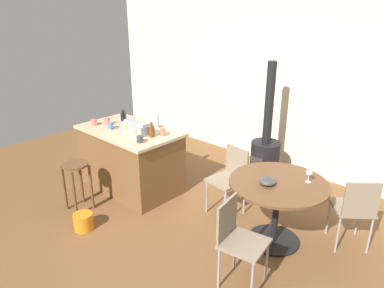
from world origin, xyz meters
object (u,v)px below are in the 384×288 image
bottle_0 (124,116)px  cup_1 (107,121)px  cup_0 (111,126)px  bottle_1 (123,118)px  wooden_stool (76,176)px  cup_2 (163,132)px  bottle_3 (157,121)px  cup_3 (140,139)px  plastic_bucket (83,222)px  serving_bowl (267,181)px  cup_4 (94,122)px  folding_chair_near (238,237)px  folding_chair_far (355,207)px  bottle_2 (152,131)px  folding_chair_left (230,176)px  toolbox (137,127)px  wine_glass (309,173)px  dining_table (277,196)px  wood_stove (265,153)px  kitchen_island (131,159)px

bottle_0 → cup_1: bottle_0 is taller
cup_0 → bottle_1: bearing=107.7°
wooden_stool → cup_2: cup_2 is taller
bottle_3 → cup_3: 0.60m
wooden_stool → cup_2: (0.56, 1.02, 0.48)m
cup_2 → plastic_bucket: (-0.12, -1.23, -0.86)m
wooden_stool → serving_bowl: 2.43m
cup_4 → serving_bowl: cup_4 is taller
wooden_stool → cup_4: bearing=128.1°
folding_chair_near → folding_chair_far: folding_chair_near is taller
cup_1 → cup_2: (0.94, 0.23, 0.00)m
serving_bowl → cup_1: bearing=-175.0°
serving_bowl → bottle_2: bearing=-175.9°
wooden_stool → cup_3: bearing=50.2°
folding_chair_left → toolbox: 1.42m
cup_0 → cup_4: bearing=-170.0°
cup_4 → wine_glass: 3.07m
cup_1 → cup_2: size_ratio=1.11×
cup_3 → cup_0: bearing=175.3°
cup_1 → wooden_stool: bearing=-64.4°
dining_table → wood_stove: wood_stove is taller
toolbox → plastic_bucket: bearing=-77.9°
kitchen_island → wooden_stool: kitchen_island is taller
folding_chair_left → bottle_2: (-1.00, -0.41, 0.47)m
bottle_2 → cup_1: bottle_2 is taller
dining_table → cup_4: 2.83m
toolbox → serving_bowl: bearing=4.4°
dining_table → cup_3: (-1.72, -0.49, 0.37)m
bottle_1 → cup_2: 0.83m
folding_chair_left → cup_0: (-1.66, -0.60, 0.43)m
bottle_1 → cup_4: size_ratio=1.70×
cup_4 → plastic_bucket: size_ratio=0.51×
folding_chair_left → cup_3: (-0.95, -0.66, 0.43)m
bottle_1 → bottle_3: 0.56m
cup_4 → plastic_bucket: cup_4 is taller
wooden_stool → wood_stove: (1.32, 2.40, -0.03)m
folding_chair_near → bottle_0: (-2.67, 0.76, 0.46)m
folding_chair_left → cup_0: 1.82m
bottle_1 → cup_2: bottle_1 is taller
wood_stove → plastic_bucket: wood_stove is taller
wood_stove → cup_1: (-1.69, -1.62, 0.51)m
serving_bowl → plastic_bucket: 2.24m
cup_3 → wine_glass: bearing=20.0°
dining_table → bottle_2: bottle_2 is taller
dining_table → cup_3: size_ratio=9.00×
cup_3 → plastic_bucket: 1.21m
kitchen_island → wood_stove: (1.30, 1.54, -0.01)m
kitchen_island → dining_table: bearing=6.8°
folding_chair_left → toolbox: size_ratio=2.03×
dining_table → bottle_0: 2.63m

